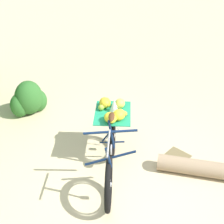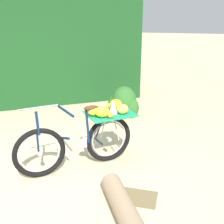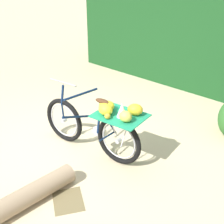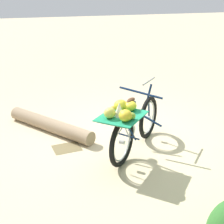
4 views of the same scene
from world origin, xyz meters
name	(u,v)px [view 1 (image 1 of 4)]	position (x,y,z in m)	size (l,w,h in m)	color
ground_plane	(117,193)	(0.00, 0.00, 0.00)	(60.00, 60.00, 0.00)	beige
bicycle	(111,143)	(0.29, 0.38, 0.51)	(1.56, 1.37, 1.03)	black
fallen_log	(224,172)	(1.29, -0.96, 0.12)	(0.25, 0.25, 1.96)	#9E8466
shrub_cluster	(29,100)	(0.38, 2.63, 0.30)	(0.72, 0.49, 0.68)	#2D6628
leaf_litter_patch	(175,157)	(1.19, -0.19, 0.00)	(0.44, 0.36, 0.01)	olive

